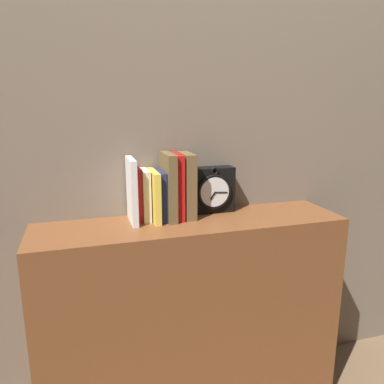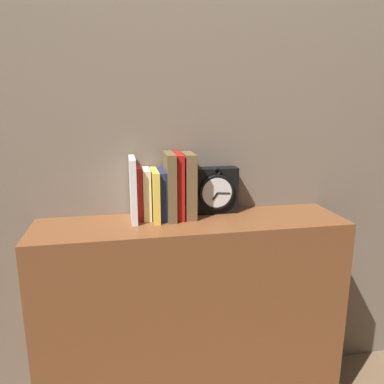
# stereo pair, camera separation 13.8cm
# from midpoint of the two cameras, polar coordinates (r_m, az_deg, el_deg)

# --- Properties ---
(wall_back) EXTENTS (6.00, 0.05, 2.60)m
(wall_back) POSITION_cam_midpoint_polar(r_m,az_deg,el_deg) (1.51, -4.70, 15.55)
(wall_back) COLOR #756656
(wall_back) RESTS_ON ground_plane
(bookshelf) EXTENTS (1.17, 0.30, 0.81)m
(bookshelf) POSITION_cam_midpoint_polar(r_m,az_deg,el_deg) (1.58, -2.63, -18.63)
(bookshelf) COLOR brown
(bookshelf) RESTS_ON ground_plane
(clock) EXTENTS (0.18, 0.08, 0.19)m
(clock) POSITION_cam_midpoint_polar(r_m,az_deg,el_deg) (1.50, 0.36, 0.29)
(clock) COLOR black
(clock) RESTS_ON bookshelf
(book_slot0_white) EXTENTS (0.02, 0.16, 0.24)m
(book_slot0_white) POSITION_cam_midpoint_polar(r_m,az_deg,el_deg) (1.40, -11.95, 0.17)
(book_slot0_white) COLOR silver
(book_slot0_white) RESTS_ON bookshelf
(book_slot1_red) EXTENTS (0.02, 0.11, 0.20)m
(book_slot1_red) POSITION_cam_midpoint_polar(r_m,az_deg,el_deg) (1.43, -11.06, -0.35)
(book_slot1_red) COLOR #AF1F20
(book_slot1_red) RESTS_ON bookshelf
(book_slot2_cream) EXTENTS (0.03, 0.12, 0.19)m
(book_slot2_cream) POSITION_cam_midpoint_polar(r_m,az_deg,el_deg) (1.43, -9.96, -0.46)
(book_slot2_cream) COLOR beige
(book_slot2_cream) RESTS_ON bookshelf
(book_slot3_yellow) EXTENTS (0.02, 0.16, 0.19)m
(book_slot3_yellow) POSITION_cam_midpoint_polar(r_m,az_deg,el_deg) (1.41, -8.61, -0.61)
(book_slot3_yellow) COLOR yellow
(book_slot3_yellow) RESTS_ON bookshelf
(book_slot4_navy) EXTENTS (0.02, 0.14, 0.19)m
(book_slot4_navy) POSITION_cam_midpoint_polar(r_m,az_deg,el_deg) (1.43, -7.60, -0.52)
(book_slot4_navy) COLOR navy
(book_slot4_navy) RESTS_ON bookshelf
(book_slot5_brown) EXTENTS (0.03, 0.16, 0.25)m
(book_slot5_brown) POSITION_cam_midpoint_polar(r_m,az_deg,el_deg) (1.42, -6.39, 0.80)
(book_slot5_brown) COLOR brown
(book_slot5_brown) RESTS_ON bookshelf
(book_slot6_red) EXTENTS (0.03, 0.14, 0.25)m
(book_slot6_red) POSITION_cam_midpoint_polar(r_m,az_deg,el_deg) (1.43, -5.10, 0.86)
(book_slot6_red) COLOR red
(book_slot6_red) RESTS_ON bookshelf
(book_slot7_brown) EXTENTS (0.04, 0.14, 0.25)m
(book_slot7_brown) POSITION_cam_midpoint_polar(r_m,az_deg,el_deg) (1.44, -3.56, 0.99)
(book_slot7_brown) COLOR brown
(book_slot7_brown) RESTS_ON bookshelf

